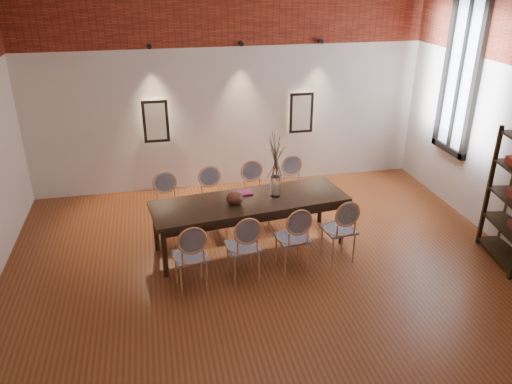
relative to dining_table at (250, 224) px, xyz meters
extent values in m
cube|color=brown|center=(0.11, -1.15, -0.39)|extent=(7.00, 7.00, 0.02)
cube|color=silver|center=(0.11, 2.40, 1.62)|extent=(7.00, 0.10, 4.00)
cube|color=silver|center=(0.11, -4.70, 1.62)|extent=(7.00, 0.10, 4.00)
cube|color=#FFEAC6|center=(-1.19, 2.30, 0.93)|extent=(0.36, 0.06, 0.66)
cube|color=#FFEAC6|center=(1.41, 2.30, 0.93)|extent=(0.36, 0.06, 0.66)
cylinder|color=black|center=(-1.19, 2.27, 2.17)|extent=(0.08, 0.10, 0.08)
cylinder|color=black|center=(0.31, 2.27, 2.17)|extent=(0.08, 0.10, 0.08)
cylinder|color=black|center=(1.71, 2.27, 2.17)|extent=(0.08, 0.10, 0.08)
cube|color=silver|center=(3.57, 0.85, 1.77)|extent=(0.02, 0.78, 2.38)
cube|color=black|center=(3.55, 0.85, 1.77)|extent=(0.08, 0.90, 2.50)
cube|color=black|center=(3.55, 0.85, 1.77)|extent=(0.06, 0.06, 2.40)
cube|color=#332114|center=(0.00, 0.00, 0.00)|extent=(2.84, 1.23, 0.75)
cylinder|color=silver|center=(0.38, 0.05, 0.53)|extent=(0.14, 0.14, 0.30)
ellipsoid|color=brown|center=(-0.23, -0.08, 0.46)|extent=(0.24, 0.24, 0.18)
cube|color=#911C59|center=(-0.06, 0.21, 0.39)|extent=(0.28, 0.21, 0.03)
camera|label=1|loc=(-1.24, -6.18, 3.37)|focal=35.00mm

